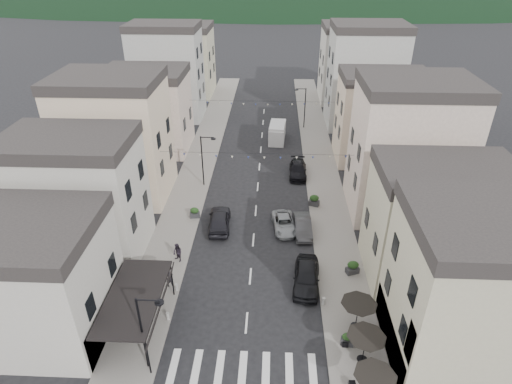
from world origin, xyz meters
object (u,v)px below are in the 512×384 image
Objects in this scene: parked_car_a at (306,277)px; parked_car_d at (298,170)px; parked_car_c at (284,223)px; pedestrian_a at (170,278)px; parked_car_e at (219,220)px; delivery_van at (277,132)px; pedestrian_b at (178,253)px; parked_car_b at (303,226)px.

parked_car_a reaches higher than parked_car_d.
parked_car_c is 0.91× the size of parked_car_d.
parked_car_a is 1.14× the size of parked_car_c.
parked_car_e is at bearing 40.76° from pedestrian_a.
delivery_van is at bearing -107.94° from parked_car_e.
delivery_van is at bearing 84.34° from parked_car_c.
parked_car_e is at bearing -100.41° from delivery_van.
parked_car_c is 21.39m from delivery_van.
pedestrian_b is at bearing -122.00° from parked_car_d.
parked_car_a is 29.20m from delivery_van.
parked_car_a is at bearing -93.19° from parked_car_b.
parked_car_e is at bearing 140.75° from parked_car_a.
pedestrian_b is (-10.79, 2.39, 0.13)m from parked_car_a.
pedestrian_a is 3.09m from pedestrian_b.
delivery_van is 3.31× the size of pedestrian_a.
pedestrian_a is 0.93× the size of pedestrian_b.
delivery_van is at bearing 44.18° from pedestrian_a.
parked_car_b is at bearing 94.56° from parked_car_a.
parked_car_b is at bearing -88.50° from parked_car_d.
parked_car_a is 7.92m from parked_car_c.
pedestrian_a is (-10.90, -19.54, 0.22)m from parked_car_d.
parked_car_e is at bearing 101.37° from pedestrian_b.
pedestrian_b is at bearing 59.74° from pedestrian_a.
parked_car_a is 7.20m from parked_car_b.
delivery_van is at bearing 99.90° from parked_car_a.
parked_car_c is 2.73× the size of pedestrian_a.
parked_car_b is 11.90m from pedestrian_b.
parked_car_c is at bearing 176.53° from parked_car_e.
parked_car_e is 0.94× the size of delivery_van.
parked_car_a is 1.00× the size of parked_car_e.
parked_car_c is at bearing 70.48° from pedestrian_b.
parked_car_c is at bearing 160.61° from parked_car_b.
parked_car_b is at bearing 172.68° from parked_car_e.
pedestrian_b is (0.01, 3.09, 0.06)m from pedestrian_a.
delivery_van is (-2.45, 10.27, 0.52)m from parked_car_d.
parked_car_a reaches higher than parked_car_e.
pedestrian_a is (-2.94, -8.43, 0.07)m from parked_car_e.
parked_car_d is 13.66m from parked_car_e.
delivery_van reaches higher than pedestrian_b.
parked_car_d is at bearing 94.99° from parked_car_a.
pedestrian_a is (-10.81, -0.70, 0.07)m from parked_car_a.
pedestrian_b is (-2.93, -5.34, 0.14)m from parked_car_e.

